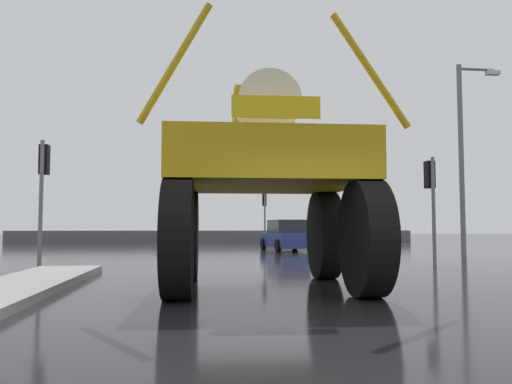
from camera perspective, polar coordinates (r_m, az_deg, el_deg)
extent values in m
plane|color=black|center=(24.24, -2.72, -6.63)|extent=(120.00, 120.00, 0.00)
cube|color=gray|center=(9.95, -25.78, -9.78)|extent=(1.57, 9.59, 0.15)
cylinder|color=black|center=(11.67, -7.60, -4.73)|extent=(0.54, 1.98, 1.97)
cylinder|color=black|center=(11.94, 7.55, -4.71)|extent=(0.54, 1.98, 1.97)
cylinder|color=black|center=(8.50, -8.58, -5.05)|extent=(0.54, 1.98, 1.97)
cylinder|color=black|center=(8.87, 12.03, -4.96)|extent=(0.54, 1.98, 1.97)
cube|color=gold|center=(10.20, 0.85, 3.01)|extent=(3.75, 4.01, 0.89)
cube|color=#A98611|center=(10.75, 0.63, 8.00)|extent=(1.21, 1.27, 1.09)
cylinder|color=silver|center=(9.82, 1.18, 9.25)|extent=(1.18, 1.34, 1.13)
cylinder|color=gold|center=(8.76, -8.92, 13.86)|extent=(1.21, 0.16, 2.05)
cylinder|color=gold|center=(9.12, 12.50, 12.88)|extent=(1.36, 0.17, 1.96)
cube|color=yellow|center=(8.39, 2.23, 9.34)|extent=(1.43, 0.09, 0.36)
cube|color=navy|center=(25.72, 3.42, -5.29)|extent=(2.17, 4.27, 0.70)
cube|color=#23282D|center=(25.57, 3.51, -3.80)|extent=(1.80, 2.27, 0.64)
cylinder|color=black|center=(26.79, 0.82, -5.73)|extent=(0.25, 0.62, 0.60)
cylinder|color=black|center=(27.27, 4.29, -5.69)|extent=(0.25, 0.62, 0.60)
cylinder|color=black|center=(24.19, 2.44, -5.93)|extent=(0.25, 0.62, 0.60)
cylinder|color=black|center=(24.72, 6.25, -5.86)|extent=(0.25, 0.62, 0.60)
cylinder|color=slate|center=(15.55, -22.60, -1.25)|extent=(0.11, 0.11, 3.59)
cube|color=black|center=(15.86, -22.27, 3.32)|extent=(0.24, 0.32, 0.84)
sphere|color=#390503|center=(16.08, -22.07, 4.19)|extent=(0.17, 0.17, 0.17)
sphere|color=#3C2403|center=(16.04, -22.10, 3.23)|extent=(0.17, 0.17, 0.17)
sphere|color=green|center=(16.01, -22.12, 2.27)|extent=(0.17, 0.17, 0.17)
cylinder|color=slate|center=(16.65, 18.97, -1.99)|extent=(0.11, 0.11, 3.31)
cube|color=black|center=(16.92, 18.56, 1.82)|extent=(0.24, 0.32, 0.84)
sphere|color=#390503|center=(17.12, 18.27, 2.66)|extent=(0.17, 0.17, 0.17)
sphere|color=#3C2403|center=(17.09, 18.29, 1.76)|extent=(0.17, 0.17, 0.17)
sphere|color=green|center=(17.06, 18.31, 0.86)|extent=(0.17, 0.17, 0.17)
cylinder|color=slate|center=(33.23, 0.98, -2.89)|extent=(0.11, 0.11, 3.47)
cube|color=black|center=(33.49, 0.92, -0.82)|extent=(0.24, 0.32, 0.84)
sphere|color=#390503|center=(33.69, 0.88, -0.38)|extent=(0.17, 0.17, 0.17)
sphere|color=#3C2403|center=(33.68, 0.88, -0.84)|extent=(0.17, 0.17, 0.17)
sphere|color=green|center=(33.66, 0.88, -1.29)|extent=(0.17, 0.17, 0.17)
cylinder|color=slate|center=(20.14, 21.67, 3.19)|extent=(0.18, 0.18, 7.10)
cylinder|color=slate|center=(21.14, 23.04, 12.31)|extent=(1.32, 0.10, 0.10)
cube|color=silver|center=(21.44, 24.61, 11.85)|extent=(0.50, 0.24, 0.16)
cube|color=#59595B|center=(39.58, -4.39, -4.91)|extent=(30.81, 0.24, 0.90)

